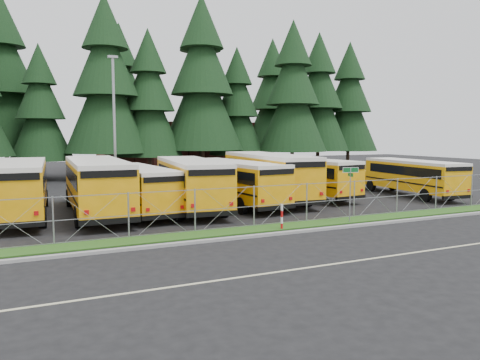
% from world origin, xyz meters
% --- Properties ---
extents(ground, '(120.00, 120.00, 0.00)m').
position_xyz_m(ground, '(0.00, 0.00, 0.00)').
color(ground, black).
rests_on(ground, ground).
extents(curb, '(50.00, 0.25, 0.12)m').
position_xyz_m(curb, '(0.00, -3.10, 0.06)').
color(curb, gray).
rests_on(curb, ground).
extents(grass_verge, '(50.00, 1.40, 0.06)m').
position_xyz_m(grass_verge, '(0.00, -1.70, 0.03)').
color(grass_verge, '#264F16').
rests_on(grass_verge, ground).
extents(road_lane_line, '(50.00, 0.12, 0.01)m').
position_xyz_m(road_lane_line, '(0.00, -8.00, 0.01)').
color(road_lane_line, beige).
rests_on(road_lane_line, ground).
extents(chainlink_fence, '(44.00, 0.10, 2.00)m').
position_xyz_m(chainlink_fence, '(0.00, -1.00, 1.00)').
color(chainlink_fence, gray).
rests_on(chainlink_fence, ground).
extents(brick_building, '(22.00, 10.00, 6.00)m').
position_xyz_m(brick_building, '(6.00, 40.00, 3.00)').
color(brick_building, brown).
rests_on(brick_building, ground).
extents(bus_0, '(3.34, 11.67, 3.03)m').
position_xyz_m(bus_0, '(-14.28, 6.37, 1.51)').
color(bus_0, orange).
rests_on(bus_0, ground).
extents(bus_1, '(3.13, 11.86, 3.09)m').
position_xyz_m(bus_1, '(-10.41, 5.60, 1.54)').
color(bus_1, orange).
rests_on(bus_1, ground).
extents(bus_2, '(2.96, 10.17, 2.63)m').
position_xyz_m(bus_2, '(-8.17, 5.38, 1.32)').
color(bus_2, orange).
rests_on(bus_2, ground).
extents(bus_3, '(3.99, 11.56, 2.97)m').
position_xyz_m(bus_3, '(-5.07, 5.36, 1.48)').
color(bus_3, orange).
rests_on(bus_3, ground).
extents(bus_4, '(3.59, 10.87, 2.80)m').
position_xyz_m(bus_4, '(-2.23, 5.66, 1.40)').
color(bus_4, orange).
rests_on(bus_4, ground).
extents(bus_5, '(3.82, 12.19, 3.15)m').
position_xyz_m(bus_5, '(0.80, 6.71, 1.57)').
color(bus_5, orange).
rests_on(bus_5, ground).
extents(bus_6, '(3.77, 10.73, 2.75)m').
position_xyz_m(bus_6, '(3.79, 7.04, 1.38)').
color(bus_6, orange).
rests_on(bus_6, ground).
extents(bus_east, '(3.29, 10.08, 2.60)m').
position_xyz_m(bus_east, '(11.29, 4.38, 1.30)').
color(bus_east, orange).
rests_on(bus_east, ground).
extents(street_sign, '(0.82, 0.54, 2.81)m').
position_xyz_m(street_sign, '(0.82, -2.14, 2.03)').
color(street_sign, gray).
rests_on(street_sign, ground).
extents(striped_bollard, '(0.11, 0.11, 1.20)m').
position_xyz_m(striped_bollard, '(-3.14, -2.19, 0.60)').
color(striped_bollard, '#B20C0C').
rests_on(striped_bollard, ground).
extents(light_standard, '(0.70, 0.35, 10.14)m').
position_xyz_m(light_standard, '(-7.79, 14.45, 5.50)').
color(light_standard, gray).
rests_on(light_standard, ground).
extents(conifer_2, '(5.90, 5.90, 13.05)m').
position_xyz_m(conifer_2, '(-12.31, 28.06, 6.52)').
color(conifer_2, black).
rests_on(conifer_2, ground).
extents(conifer_3, '(8.10, 8.10, 17.92)m').
position_xyz_m(conifer_3, '(-6.43, 26.13, 8.96)').
color(conifer_3, black).
rests_on(conifer_3, ground).
extents(conifer_4, '(6.78, 6.78, 14.99)m').
position_xyz_m(conifer_4, '(-2.27, 26.17, 7.49)').
color(conifer_4, black).
rests_on(conifer_4, ground).
extents(conifer_5, '(8.59, 8.59, 18.99)m').
position_xyz_m(conifer_5, '(3.43, 26.11, 9.49)').
color(conifer_5, black).
rests_on(conifer_5, ground).
extents(conifer_6, '(6.43, 6.43, 14.21)m').
position_xyz_m(conifer_6, '(8.19, 27.68, 7.11)').
color(conifer_6, black).
rests_on(conifer_6, ground).
extents(conifer_7, '(7.74, 7.74, 17.11)m').
position_xyz_m(conifer_7, '(13.74, 24.75, 8.55)').
color(conifer_7, black).
rests_on(conifer_7, ground).
extents(conifer_8, '(7.55, 7.55, 16.70)m').
position_xyz_m(conifer_8, '(18.90, 27.23, 8.35)').
color(conifer_8, black).
rests_on(conifer_8, ground).
extents(conifer_9, '(7.25, 7.25, 16.04)m').
position_xyz_m(conifer_9, '(23.78, 27.62, 8.02)').
color(conifer_9, black).
rests_on(conifer_9, ground).
extents(conifer_10, '(8.53, 8.53, 18.86)m').
position_xyz_m(conifer_10, '(-15.53, 32.98, 9.43)').
color(conifer_10, black).
rests_on(conifer_10, ground).
extents(conifer_11, '(7.85, 7.85, 17.35)m').
position_xyz_m(conifer_11, '(-3.35, 35.44, 8.68)').
color(conifer_11, black).
rests_on(conifer_11, ground).
extents(conifer_12, '(9.31, 9.31, 20.60)m').
position_xyz_m(conifer_12, '(6.03, 33.66, 10.30)').
color(conifer_12, black).
rests_on(conifer_12, ground).
extents(conifer_13, '(7.73, 7.73, 17.09)m').
position_xyz_m(conifer_13, '(16.57, 34.63, 8.55)').
color(conifer_13, black).
rests_on(conifer_13, ground).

